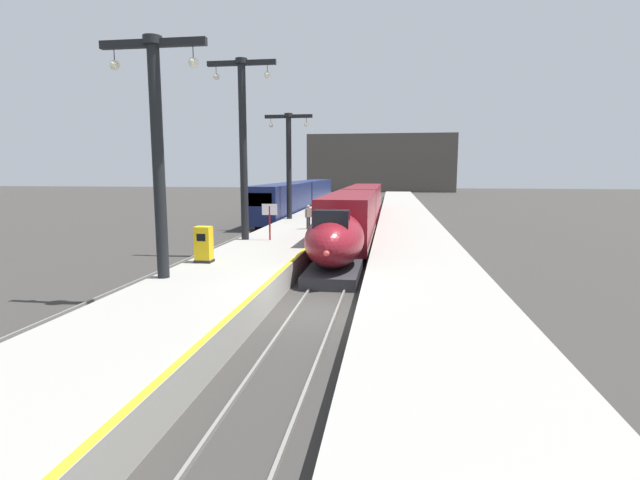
{
  "coord_description": "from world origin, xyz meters",
  "views": [
    {
      "loc": [
        2.6,
        -16.28,
        5.07
      ],
      "look_at": [
        -0.71,
        6.11,
        1.8
      ],
      "focal_mm": 26.86,
      "sensor_mm": 36.0,
      "label": 1
    }
  ],
  "objects_px": {
    "station_column_near": "(157,136)",
    "rolling_suitcase": "(316,224)",
    "passenger_near_edge": "(308,215)",
    "highspeed_train_main": "(357,211)",
    "ticket_machine_yellow": "(204,246)",
    "regional_train_adjacent": "(300,196)",
    "departure_info_board": "(270,214)",
    "station_column_mid": "(243,134)",
    "station_column_far": "(289,156)"
  },
  "relations": [
    {
      "from": "station_column_near",
      "to": "passenger_near_edge",
      "type": "height_order",
      "value": "station_column_near"
    },
    {
      "from": "passenger_near_edge",
      "to": "station_column_mid",
      "type": "bearing_deg",
      "value": -117.08
    },
    {
      "from": "regional_train_adjacent",
      "to": "station_column_mid",
      "type": "xyz_separation_m",
      "value": [
        2.2,
        -28.96,
        5.04
      ]
    },
    {
      "from": "station_column_mid",
      "to": "ticket_machine_yellow",
      "type": "distance_m",
      "value": 9.02
    },
    {
      "from": "passenger_near_edge",
      "to": "rolling_suitcase",
      "type": "distance_m",
      "value": 0.89
    },
    {
      "from": "highspeed_train_main",
      "to": "departure_info_board",
      "type": "bearing_deg",
      "value": -112.31
    },
    {
      "from": "highspeed_train_main",
      "to": "ticket_machine_yellow",
      "type": "distance_m",
      "value": 18.67
    },
    {
      "from": "regional_train_adjacent",
      "to": "passenger_near_edge",
      "type": "xyz_separation_m",
      "value": [
        5.05,
        -23.39,
        -0.09
      ]
    },
    {
      "from": "passenger_near_edge",
      "to": "departure_info_board",
      "type": "height_order",
      "value": "departure_info_board"
    },
    {
      "from": "station_column_mid",
      "to": "departure_info_board",
      "type": "height_order",
      "value": "station_column_mid"
    },
    {
      "from": "rolling_suitcase",
      "to": "station_column_mid",
      "type": "bearing_deg",
      "value": -120.08
    },
    {
      "from": "passenger_near_edge",
      "to": "highspeed_train_main",
      "type": "bearing_deg",
      "value": 58.68
    },
    {
      "from": "station_column_far",
      "to": "regional_train_adjacent",
      "type": "bearing_deg",
      "value": 97.65
    },
    {
      "from": "ticket_machine_yellow",
      "to": "departure_info_board",
      "type": "distance_m",
      "value": 7.3
    },
    {
      "from": "station_column_far",
      "to": "passenger_near_edge",
      "type": "xyz_separation_m",
      "value": [
        2.85,
        -7.0,
        -4.3
      ]
    },
    {
      "from": "station_column_mid",
      "to": "station_column_near",
      "type": "bearing_deg",
      "value": -90.0
    },
    {
      "from": "station_column_mid",
      "to": "passenger_near_edge",
      "type": "distance_m",
      "value": 8.09
    },
    {
      "from": "rolling_suitcase",
      "to": "passenger_near_edge",
      "type": "bearing_deg",
      "value": -155.4
    },
    {
      "from": "station_column_far",
      "to": "departure_info_board",
      "type": "height_order",
      "value": "station_column_far"
    },
    {
      "from": "regional_train_adjacent",
      "to": "station_column_mid",
      "type": "height_order",
      "value": "station_column_mid"
    },
    {
      "from": "station_column_near",
      "to": "rolling_suitcase",
      "type": "bearing_deg",
      "value": 78.28
    },
    {
      "from": "station_column_mid",
      "to": "ticket_machine_yellow",
      "type": "bearing_deg",
      "value": -87.23
    },
    {
      "from": "station_column_mid",
      "to": "rolling_suitcase",
      "type": "bearing_deg",
      "value": 59.92
    },
    {
      "from": "station_column_far",
      "to": "passenger_near_edge",
      "type": "bearing_deg",
      "value": -67.88
    },
    {
      "from": "highspeed_train_main",
      "to": "station_column_near",
      "type": "xyz_separation_m",
      "value": [
        -5.9,
        -20.99,
        4.42
      ]
    },
    {
      "from": "highspeed_train_main",
      "to": "departure_info_board",
      "type": "height_order",
      "value": "highspeed_train_main"
    },
    {
      "from": "station_column_near",
      "to": "passenger_near_edge",
      "type": "bearing_deg",
      "value": 79.89
    },
    {
      "from": "station_column_near",
      "to": "passenger_near_edge",
      "type": "distance_m",
      "value": 16.79
    },
    {
      "from": "regional_train_adjacent",
      "to": "passenger_near_edge",
      "type": "height_order",
      "value": "regional_train_adjacent"
    },
    {
      "from": "highspeed_train_main",
      "to": "station_column_mid",
      "type": "height_order",
      "value": "station_column_mid"
    },
    {
      "from": "station_column_near",
      "to": "rolling_suitcase",
      "type": "height_order",
      "value": "station_column_near"
    },
    {
      "from": "highspeed_train_main",
      "to": "departure_info_board",
      "type": "xyz_separation_m",
      "value": [
        -4.37,
        -10.66,
        0.63
      ]
    },
    {
      "from": "station_column_mid",
      "to": "rolling_suitcase",
      "type": "height_order",
      "value": "station_column_mid"
    },
    {
      "from": "station_column_mid",
      "to": "departure_info_board",
      "type": "relative_size",
      "value": 4.86
    },
    {
      "from": "passenger_near_edge",
      "to": "departure_info_board",
      "type": "distance_m",
      "value": 5.82
    },
    {
      "from": "rolling_suitcase",
      "to": "departure_info_board",
      "type": "xyz_separation_m",
      "value": [
        -1.84,
        -5.88,
        1.2
      ]
    },
    {
      "from": "station_column_mid",
      "to": "rolling_suitcase",
      "type": "xyz_separation_m",
      "value": [
        3.36,
        5.81,
        -5.81
      ]
    },
    {
      "from": "station_column_far",
      "to": "departure_info_board",
      "type": "distance_m",
      "value": 13.29
    },
    {
      "from": "highspeed_train_main",
      "to": "rolling_suitcase",
      "type": "height_order",
      "value": "highspeed_train_main"
    },
    {
      "from": "departure_info_board",
      "to": "passenger_near_edge",
      "type": "bearing_deg",
      "value": 76.82
    },
    {
      "from": "regional_train_adjacent",
      "to": "passenger_near_edge",
      "type": "relative_size",
      "value": 21.66
    },
    {
      "from": "regional_train_adjacent",
      "to": "departure_info_board",
      "type": "relative_size",
      "value": 17.26
    },
    {
      "from": "rolling_suitcase",
      "to": "ticket_machine_yellow",
      "type": "height_order",
      "value": "ticket_machine_yellow"
    },
    {
      "from": "departure_info_board",
      "to": "rolling_suitcase",
      "type": "bearing_deg",
      "value": 72.65
    },
    {
      "from": "ticket_machine_yellow",
      "to": "station_column_far",
      "type": "bearing_deg",
      "value": 91.01
    },
    {
      "from": "passenger_near_edge",
      "to": "rolling_suitcase",
      "type": "bearing_deg",
      "value": 24.6
    },
    {
      "from": "highspeed_train_main",
      "to": "ticket_machine_yellow",
      "type": "xyz_separation_m",
      "value": [
        -5.55,
        -17.82,
        -0.14
      ]
    },
    {
      "from": "passenger_near_edge",
      "to": "rolling_suitcase",
      "type": "xyz_separation_m",
      "value": [
        0.52,
        0.24,
        -0.69
      ]
    },
    {
      "from": "regional_train_adjacent",
      "to": "departure_info_board",
      "type": "bearing_deg",
      "value": -82.69
    },
    {
      "from": "rolling_suitcase",
      "to": "highspeed_train_main",
      "type": "bearing_deg",
      "value": 62.05
    }
  ]
}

